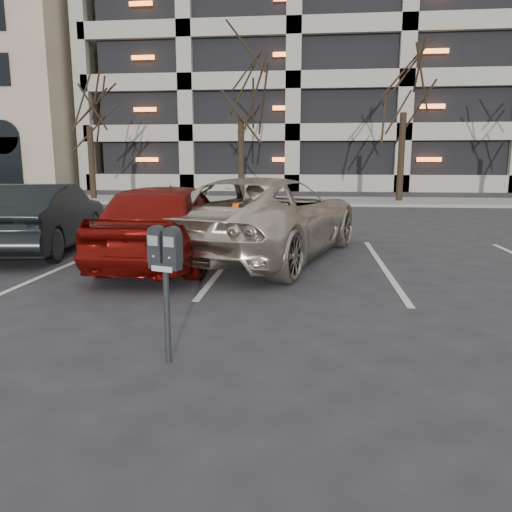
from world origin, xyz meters
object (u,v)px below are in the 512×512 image
car_dark (43,218)px  suv_silver (265,217)px  parking_meter (165,261)px  car_red (169,222)px  tree_b (241,60)px  tree_a (87,79)px  tree_c (407,54)px

car_dark → suv_silver: bearing=170.5°
parking_meter → car_red: 4.61m
tree_b → suv_silver: size_ratio=1.40×
tree_a → suv_silver: tree_a is taller
suv_silver → car_red: suv_silver is taller
tree_c → tree_b: bearing=180.0°
parking_meter → car_dark: bearing=146.7°
tree_a → car_red: size_ratio=1.70×
tree_c → car_red: tree_c is taller
tree_b → car_red: bearing=-87.6°
car_red → parking_meter: bearing=105.8°
tree_b → car_red: (0.57, -13.85, -5.37)m
tree_a → parking_meter: tree_a is taller
tree_b → car_red: 14.87m
tree_a → tree_b: bearing=0.0°
tree_a → parking_meter: 20.79m
tree_a → suv_silver: bearing=-54.5°
suv_silver → parking_meter: bearing=102.2°
car_dark → tree_c: bearing=-134.6°
tree_b → tree_c: 7.00m
tree_a → parking_meter: size_ratio=6.02×
tree_c → car_dark: tree_c is taller
tree_c → car_red: bearing=-114.9°
tree_a → suv_silver: 16.59m
tree_b → suv_silver: tree_b is taller
tree_a → car_red: (7.57, -13.85, -4.68)m
tree_b → tree_c: (7.00, 0.00, 0.07)m
suv_silver → car_dark: 4.59m
tree_c → car_dark: bearing=-125.9°
suv_silver → car_dark: bearing=16.0°
tree_c → parking_meter: tree_c is taller
car_red → tree_c: bearing=-114.7°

